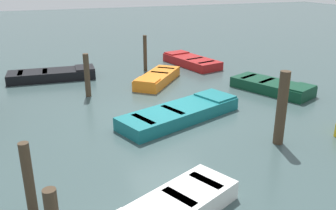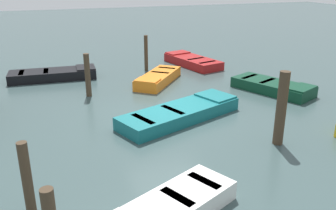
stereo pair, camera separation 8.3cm
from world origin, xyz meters
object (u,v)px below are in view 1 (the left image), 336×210
(rowboat_teal, at_px, (181,112))
(rowboat_red, at_px, (191,61))
(rowboat_white, at_px, (170,210))
(rowboat_dark_green, at_px, (272,86))
(mooring_piling_near_right, at_px, (282,108))
(mooring_piling_mid_right, at_px, (28,179))
(mooring_piling_far_right, at_px, (145,53))
(mooring_piling_center, at_px, (87,75))
(rowboat_black, at_px, (53,75))
(rowboat_orange, at_px, (157,78))

(rowboat_teal, distance_m, rowboat_red, 7.17)
(rowboat_white, bearing_deg, rowboat_red, -140.82)
(rowboat_dark_green, distance_m, mooring_piling_near_right, 4.74)
(rowboat_teal, relative_size, mooring_piling_mid_right, 2.95)
(mooring_piling_mid_right, height_order, mooring_piling_far_right, mooring_piling_far_right)
(rowboat_teal, bearing_deg, rowboat_red, 43.05)
(rowboat_red, bearing_deg, mooring_piling_center, 105.36)
(rowboat_red, relative_size, rowboat_dark_green, 1.05)
(rowboat_dark_green, xyz_separation_m, rowboat_black, (4.88, 7.83, -0.00))
(rowboat_white, distance_m, rowboat_black, 10.79)
(mooring_piling_near_right, bearing_deg, rowboat_white, 116.81)
(mooring_piling_center, relative_size, mooring_piling_mid_right, 1.10)
(rowboat_teal, distance_m, mooring_piling_far_right, 6.28)
(rowboat_red, bearing_deg, mooring_piling_far_right, 81.02)
(rowboat_white, bearing_deg, mooring_piling_center, -112.84)
(rowboat_orange, xyz_separation_m, rowboat_white, (-8.56, 2.79, 0.00))
(rowboat_red, distance_m, mooring_piling_mid_right, 12.46)
(mooring_piling_near_right, bearing_deg, mooring_piling_center, 35.06)
(rowboat_white, bearing_deg, mooring_piling_far_right, -129.76)
(rowboat_red, height_order, rowboat_dark_green, same)
(mooring_piling_mid_right, bearing_deg, mooring_piling_near_right, -82.83)
(rowboat_dark_green, xyz_separation_m, mooring_piling_mid_right, (-4.65, 8.93, 0.52))
(rowboat_teal, height_order, mooring_piling_mid_right, mooring_piling_mid_right)
(rowboat_orange, bearing_deg, mooring_piling_mid_right, 5.43)
(rowboat_red, xyz_separation_m, rowboat_dark_green, (-5.06, -1.14, 0.00))
(rowboat_white, distance_m, mooring_piling_near_right, 4.45)
(mooring_piling_far_right, bearing_deg, rowboat_white, 164.63)
(mooring_piling_far_right, bearing_deg, mooring_piling_mid_right, 150.82)
(rowboat_orange, height_order, rowboat_black, same)
(rowboat_teal, xyz_separation_m, rowboat_red, (6.37, -3.27, 0.00))
(rowboat_black, height_order, mooring_piling_center, mooring_piling_center)
(rowboat_white, xyz_separation_m, mooring_piling_near_right, (1.98, -3.91, 0.79))
(rowboat_white, height_order, mooring_piling_near_right, mooring_piling_near_right)
(rowboat_teal, distance_m, mooring_piling_center, 4.12)
(mooring_piling_mid_right, distance_m, mooring_piling_near_right, 6.34)
(rowboat_orange, relative_size, mooring_piling_near_right, 1.46)
(rowboat_white, distance_m, mooring_piling_center, 7.88)
(rowboat_dark_green, relative_size, mooring_piling_center, 2.06)
(rowboat_orange, distance_m, rowboat_red, 3.52)
(rowboat_white, relative_size, mooring_piling_center, 1.88)
(rowboat_red, height_order, mooring_piling_mid_right, mooring_piling_mid_right)
(rowboat_red, distance_m, mooring_piling_near_right, 9.08)
(rowboat_orange, relative_size, rowboat_white, 0.97)
(rowboat_orange, distance_m, mooring_piling_mid_right, 9.02)
(rowboat_orange, bearing_deg, mooring_piling_near_right, 50.12)
(rowboat_black, bearing_deg, rowboat_dark_green, -27.86)
(rowboat_orange, height_order, mooring_piling_mid_right, mooring_piling_mid_right)
(rowboat_black, bearing_deg, mooring_piling_far_right, 4.17)
(mooring_piling_center, bearing_deg, rowboat_orange, -76.75)
(mooring_piling_mid_right, xyz_separation_m, mooring_piling_near_right, (0.79, -6.29, 0.27))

